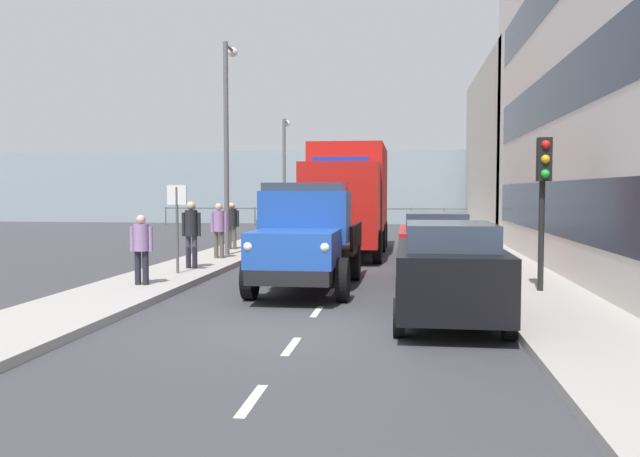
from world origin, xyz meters
TOP-DOWN VIEW (x-y plane):
  - ground_plane at (0.00, -9.89)m, footprint 80.00×80.00m
  - sidewalk_left at (-4.39, -9.89)m, footprint 2.15×42.26m
  - sidewalk_right at (4.39, -9.89)m, footprint 2.15×42.26m
  - road_centreline_markings at (0.00, -10.20)m, footprint 0.12×39.31m
  - building_far_block at (-9.33, -24.69)m, footprint 7.74×15.11m
  - sea_horizon at (0.00, -34.02)m, footprint 80.00×0.80m
  - seawall_railing at (-0.00, -30.42)m, footprint 28.08×0.08m
  - truck_vintage_blue at (0.59, -3.95)m, footprint 2.17×5.64m
  - lorry_cargo_red at (0.38, -12.50)m, footprint 2.58×8.20m
  - car_black_kerbside_near at (-2.36, -0.76)m, footprint 1.82×3.89m
  - car_red_kerbside_1 at (-2.36, -6.04)m, footprint 1.85×4.22m
  - car_teal_oppositeside_0 at (2.36, -12.77)m, footprint 1.89×4.46m
  - pedestrian_couple_a at (4.22, -3.39)m, footprint 0.53×0.34m
  - pedestrian_couple_b at (4.13, -6.53)m, footprint 0.53×0.34m
  - pedestrian_with_bag at (4.15, -9.20)m, footprint 0.53×0.34m
  - pedestrian_strolling at (4.57, -12.30)m, footprint 0.53×0.34m
  - traffic_light_near at (-4.46, -3.58)m, footprint 0.28×0.41m
  - lamp_post_promenade at (4.21, -10.48)m, footprint 0.32×1.14m
  - lamp_post_far at (4.41, -21.81)m, footprint 0.32×1.14m
  - street_sign at (4.14, -5.46)m, footprint 0.50×0.07m

SIDE VIEW (x-z plane):
  - ground_plane at x=0.00m, z-range 0.00..0.00m
  - road_centreline_markings at x=0.00m, z-range 0.00..0.01m
  - sidewalk_left at x=-4.39m, z-range 0.00..0.15m
  - sidewalk_right at x=4.39m, z-range 0.00..0.15m
  - car_black_kerbside_near at x=-2.36m, z-range 0.03..1.75m
  - car_red_kerbside_1 at x=-2.36m, z-range 0.04..1.76m
  - car_teal_oppositeside_0 at x=2.36m, z-range 0.04..1.76m
  - seawall_railing at x=0.00m, z-range 0.32..1.52m
  - pedestrian_couple_a at x=4.22m, z-range 0.28..1.85m
  - pedestrian_strolling at x=4.57m, z-range 0.30..1.98m
  - pedestrian_with_bag at x=4.15m, z-range 0.30..2.02m
  - truck_vintage_blue at x=0.59m, z-range -0.04..2.39m
  - pedestrian_couple_b at x=4.13m, z-range 0.32..2.14m
  - street_sign at x=4.14m, z-range 0.56..2.81m
  - lorry_cargo_red at x=0.38m, z-range 0.14..4.01m
  - traffic_light_near at x=-4.46m, z-range 0.87..4.07m
  - sea_horizon at x=0.00m, z-range 0.00..5.00m
  - lamp_post_far at x=4.41m, z-range 0.75..6.46m
  - lamp_post_promenade at x=4.21m, z-range 0.78..7.72m
  - building_far_block at x=-9.33m, z-range 0.00..8.65m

